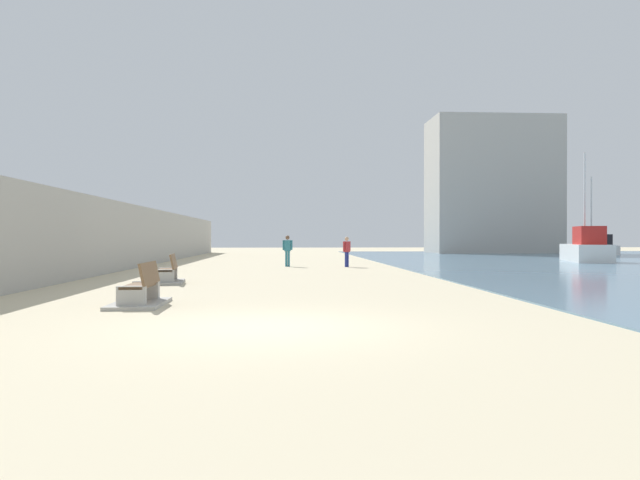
% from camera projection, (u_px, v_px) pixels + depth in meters
% --- Properties ---
extents(ground_plane, '(120.00, 120.00, 0.00)m').
position_uv_depth(ground_plane, '(278.00, 270.00, 27.98)').
color(ground_plane, beige).
extents(seawall, '(0.80, 64.00, 3.16)m').
position_uv_depth(seawall, '(118.00, 236.00, 27.52)').
color(seawall, '#ADAAA3').
rests_on(seawall, ground).
extents(bench_near, '(1.12, 2.11, 0.98)m').
position_uv_depth(bench_near, '(140.00, 295.00, 13.25)').
color(bench_near, '#ADAAA3').
rests_on(bench_near, ground).
extents(bench_far, '(1.32, 2.21, 0.98)m').
position_uv_depth(bench_far, '(167.00, 276.00, 19.67)').
color(bench_far, '#ADAAA3').
rests_on(bench_far, ground).
extents(person_walking, '(0.42, 0.38, 1.57)m').
position_uv_depth(person_walking, '(347.00, 250.00, 30.41)').
color(person_walking, navy).
rests_on(person_walking, ground).
extents(person_standing, '(0.52, 0.23, 1.64)m').
position_uv_depth(person_standing, '(288.00, 249.00, 30.82)').
color(person_standing, teal).
rests_on(person_standing, ground).
extents(boat_mid_bay, '(3.41, 6.00, 6.80)m').
position_uv_depth(boat_mid_bay, '(586.00, 248.00, 36.26)').
color(boat_mid_bay, white).
rests_on(boat_mid_bay, water_bay).
extents(boat_far_left, '(2.51, 4.60, 6.71)m').
position_uv_depth(boat_far_left, '(594.00, 247.00, 50.07)').
color(boat_far_left, white).
rests_on(boat_far_left, water_bay).
extents(harbor_building, '(12.00, 6.00, 13.03)m').
position_uv_depth(harbor_building, '(492.00, 186.00, 57.15)').
color(harbor_building, '#ADAAA3').
rests_on(harbor_building, ground).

